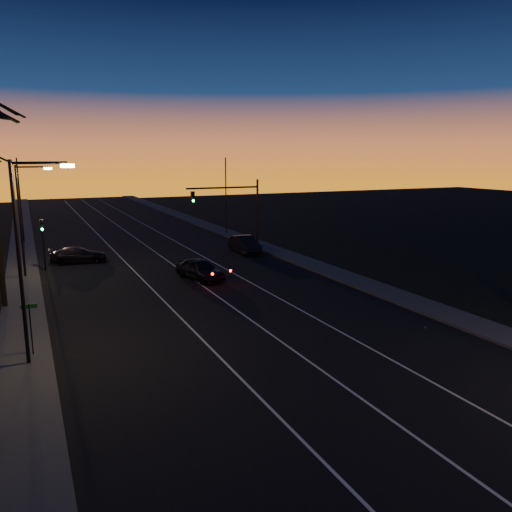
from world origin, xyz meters
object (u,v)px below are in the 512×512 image
signal_mast (234,204)px  right_car (245,244)px  lead_car (200,269)px  cross_car (78,255)px

signal_mast → right_car: bearing=9.6°
lead_car → signal_mast: bearing=52.6°
lead_car → cross_car: (-7.67, 10.11, -0.10)m
right_car → signal_mast: bearing=-170.4°
cross_car → lead_car: bearing=-52.8°
cross_car → signal_mast: bearing=-8.2°
right_car → cross_car: (-14.96, 1.82, -0.12)m
lead_car → right_car: bearing=48.7°
signal_mast → right_car: (1.10, 0.19, -3.96)m
right_car → cross_car: right_car is taller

